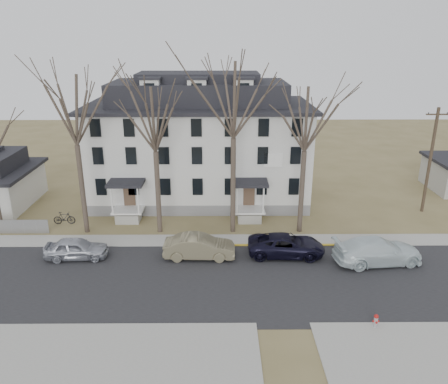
{
  "coord_description": "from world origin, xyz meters",
  "views": [
    {
      "loc": [
        0.04,
        -22.97,
        15.28
      ],
      "look_at": [
        0.27,
        9.0,
        3.73
      ],
      "focal_mm": 35.0,
      "sensor_mm": 36.0,
      "label": 1
    }
  ],
  "objects_px": {
    "boarding_house": "(200,144)",
    "tree_far_left": "(72,105)",
    "tree_mid_right": "(307,115)",
    "tree_center": "(234,95)",
    "car_silver": "(76,249)",
    "fire_hydrant": "(376,321)",
    "car_white": "(378,251)",
    "car_navy": "(286,246)",
    "bicycle_left": "(126,217)",
    "tree_mid_left": "(154,115)",
    "bicycle_right": "(64,218)",
    "utility_pole_far": "(430,160)",
    "car_tan": "(199,247)"
  },
  "relations": [
    {
      "from": "bicycle_left",
      "to": "bicycle_right",
      "type": "height_order",
      "value": "bicycle_right"
    },
    {
      "from": "tree_center",
      "to": "car_navy",
      "type": "xyz_separation_m",
      "value": [
        3.79,
        -4.19,
        -10.31
      ]
    },
    {
      "from": "tree_mid_left",
      "to": "bicycle_left",
      "type": "bearing_deg",
      "value": 147.81
    },
    {
      "from": "tree_mid_right",
      "to": "car_silver",
      "type": "xyz_separation_m",
      "value": [
        -16.89,
        -4.56,
        -8.84
      ]
    },
    {
      "from": "boarding_house",
      "to": "bicycle_right",
      "type": "height_order",
      "value": "boarding_house"
    },
    {
      "from": "tree_center",
      "to": "tree_far_left",
      "type": "bearing_deg",
      "value": 180.0
    },
    {
      "from": "bicycle_right",
      "to": "tree_far_left",
      "type": "bearing_deg",
      "value": -124.38
    },
    {
      "from": "tree_mid_left",
      "to": "tree_center",
      "type": "distance_m",
      "value": 6.18
    },
    {
      "from": "tree_center",
      "to": "car_white",
      "type": "distance_m",
      "value": 15.3
    },
    {
      "from": "tree_far_left",
      "to": "tree_mid_right",
      "type": "xyz_separation_m",
      "value": [
        17.5,
        0.0,
        -0.74
      ]
    },
    {
      "from": "car_silver",
      "to": "fire_hydrant",
      "type": "bearing_deg",
      "value": -115.73
    },
    {
      "from": "utility_pole_far",
      "to": "tree_mid_left",
      "type": "bearing_deg",
      "value": -169.87
    },
    {
      "from": "car_navy",
      "to": "tree_far_left",
      "type": "bearing_deg",
      "value": 77.65
    },
    {
      "from": "tree_mid_left",
      "to": "car_navy",
      "type": "bearing_deg",
      "value": -23.15
    },
    {
      "from": "tree_mid_left",
      "to": "fire_hydrant",
      "type": "bearing_deg",
      "value": -43.02
    },
    {
      "from": "tree_mid_right",
      "to": "bicycle_left",
      "type": "bearing_deg",
      "value": 172.17
    },
    {
      "from": "tree_far_left",
      "to": "utility_pole_far",
      "type": "xyz_separation_m",
      "value": [
        29.5,
        4.2,
        -5.44
      ]
    },
    {
      "from": "boarding_house",
      "to": "tree_far_left",
      "type": "xyz_separation_m",
      "value": [
        -9.0,
        -8.15,
        4.96
      ]
    },
    {
      "from": "car_navy",
      "to": "car_white",
      "type": "bearing_deg",
      "value": -98.02
    },
    {
      "from": "bicycle_left",
      "to": "fire_hydrant",
      "type": "height_order",
      "value": "fire_hydrant"
    },
    {
      "from": "utility_pole_far",
      "to": "car_silver",
      "type": "distance_m",
      "value": 30.47
    },
    {
      "from": "tree_mid_left",
      "to": "bicycle_right",
      "type": "bearing_deg",
      "value": 170.03
    },
    {
      "from": "fire_hydrant",
      "to": "tree_mid_left",
      "type": "bearing_deg",
      "value": 136.98
    },
    {
      "from": "bicycle_left",
      "to": "fire_hydrant",
      "type": "bearing_deg",
      "value": -140.83
    },
    {
      "from": "car_tan",
      "to": "bicycle_right",
      "type": "xyz_separation_m",
      "value": [
        -11.78,
        5.99,
        -0.29
      ]
    },
    {
      "from": "tree_center",
      "to": "car_white",
      "type": "bearing_deg",
      "value": -27.98
    },
    {
      "from": "car_silver",
      "to": "car_tan",
      "type": "relative_size",
      "value": 0.87
    },
    {
      "from": "tree_mid_right",
      "to": "car_white",
      "type": "relative_size",
      "value": 2.04
    },
    {
      "from": "car_white",
      "to": "utility_pole_far",
      "type": "bearing_deg",
      "value": -45.25
    },
    {
      "from": "boarding_house",
      "to": "tree_mid_left",
      "type": "height_order",
      "value": "tree_mid_left"
    },
    {
      "from": "car_navy",
      "to": "bicycle_left",
      "type": "relative_size",
      "value": 3.62
    },
    {
      "from": "boarding_house",
      "to": "tree_center",
      "type": "xyz_separation_m",
      "value": [
        3.0,
        -8.15,
        5.71
      ]
    },
    {
      "from": "car_tan",
      "to": "bicycle_left",
      "type": "relative_size",
      "value": 3.32
    },
    {
      "from": "tree_center",
      "to": "bicycle_left",
      "type": "height_order",
      "value": "tree_center"
    },
    {
      "from": "bicycle_left",
      "to": "utility_pole_far",
      "type": "bearing_deg",
      "value": -94.99
    },
    {
      "from": "car_navy",
      "to": "car_white",
      "type": "distance_m",
      "value": 6.4
    },
    {
      "from": "tree_center",
      "to": "car_silver",
      "type": "xyz_separation_m",
      "value": [
        -11.39,
        -4.56,
        -10.33
      ]
    },
    {
      "from": "car_tan",
      "to": "bicycle_right",
      "type": "distance_m",
      "value": 13.22
    },
    {
      "from": "car_white",
      "to": "bicycle_left",
      "type": "bearing_deg",
      "value": 61.63
    },
    {
      "from": "tree_far_left",
      "to": "car_silver",
      "type": "height_order",
      "value": "tree_far_left"
    },
    {
      "from": "tree_far_left",
      "to": "tree_mid_left",
      "type": "relative_size",
      "value": 1.08
    },
    {
      "from": "boarding_house",
      "to": "tree_center",
      "type": "relative_size",
      "value": 1.41
    },
    {
      "from": "car_white",
      "to": "bicycle_right",
      "type": "xyz_separation_m",
      "value": [
        -24.4,
        6.82,
        -0.35
      ]
    },
    {
      "from": "car_navy",
      "to": "bicycle_left",
      "type": "height_order",
      "value": "car_navy"
    },
    {
      "from": "tree_mid_right",
      "to": "boarding_house",
      "type": "bearing_deg",
      "value": 136.19
    },
    {
      "from": "bicycle_left",
      "to": "car_navy",
      "type": "bearing_deg",
      "value": -125.17
    },
    {
      "from": "boarding_house",
      "to": "car_white",
      "type": "relative_size",
      "value": 3.34
    },
    {
      "from": "car_silver",
      "to": "fire_hydrant",
      "type": "distance_m",
      "value": 20.6
    },
    {
      "from": "bicycle_right",
      "to": "tree_mid_right",
      "type": "bearing_deg",
      "value": -96.33
    },
    {
      "from": "tree_far_left",
      "to": "tree_mid_right",
      "type": "distance_m",
      "value": 17.52
    }
  ]
}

